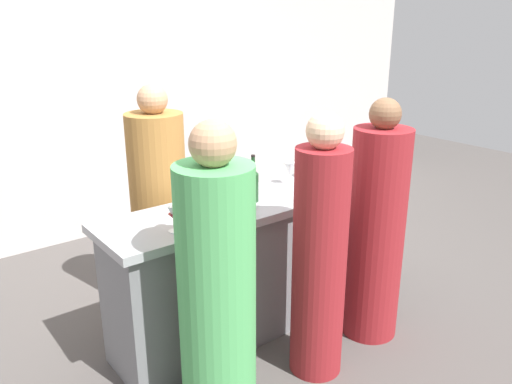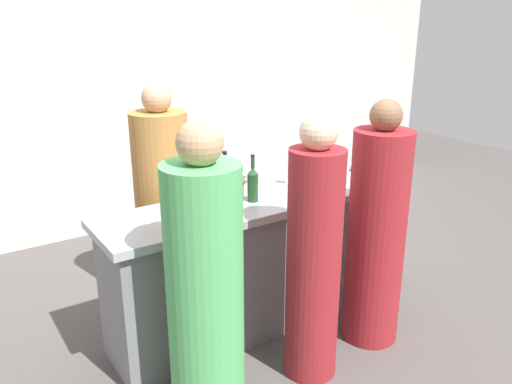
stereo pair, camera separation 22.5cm
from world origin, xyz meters
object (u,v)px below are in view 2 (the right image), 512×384
at_px(wine_glass_near_left, 168,212).
at_px(wine_glass_near_center, 353,171).
at_px(wine_glass_far_center, 293,170).
at_px(water_pitcher, 319,167).
at_px(wine_glass_far_left, 243,181).
at_px(wine_glass_far_right, 338,161).
at_px(person_left_guest, 314,260).
at_px(wine_bottle_second_left_near_black, 225,181).
at_px(person_center_guest, 205,289).
at_px(wine_glass_near_right, 224,195).
at_px(wine_bottle_center_olive_green, 253,184).
at_px(person_right_guest, 376,235).
at_px(person_server_behind, 163,209).
at_px(wine_bottle_leftmost_amber_brown, 207,184).

bearing_deg(wine_glass_near_left, wine_glass_near_center, 0.71).
bearing_deg(wine_glass_far_center, water_pitcher, -3.60).
relative_size(wine_glass_far_center, water_pitcher, 0.82).
bearing_deg(water_pitcher, wine_glass_far_center, 176.40).
bearing_deg(wine_glass_near_center, wine_glass_far_left, 164.16).
relative_size(wine_glass_far_right, water_pitcher, 0.74).
relative_size(wine_glass_near_left, person_left_guest, 0.10).
height_order(wine_bottle_second_left_near_black, wine_glass_near_center, wine_bottle_second_left_near_black).
relative_size(wine_glass_far_center, person_center_guest, 0.10).
xyz_separation_m(wine_glass_near_center, water_pitcher, (-0.13, 0.20, -0.00)).
bearing_deg(wine_glass_far_left, person_center_guest, -134.80).
xyz_separation_m(wine_glass_near_right, wine_glass_far_right, (1.09, 0.21, -0.01)).
bearing_deg(person_center_guest, wine_bottle_center_olive_green, -66.80).
relative_size(wine_glass_far_center, wine_glass_far_right, 1.12).
relative_size(person_right_guest, person_server_behind, 0.97).
xyz_separation_m(person_left_guest, person_center_guest, (-0.65, 0.06, -0.00)).
bearing_deg(wine_glass_far_left, person_server_behind, 126.23).
distance_m(wine_glass_far_center, water_pitcher, 0.22).
bearing_deg(wine_glass_far_center, wine_bottle_second_left_near_black, 176.75).
height_order(wine_glass_near_left, wine_glass_far_right, wine_glass_near_left).
bearing_deg(wine_bottle_second_left_near_black, person_server_behind, 118.08).
relative_size(wine_bottle_center_olive_green, person_center_guest, 0.19).
xyz_separation_m(wine_bottle_center_olive_green, water_pitcher, (0.63, 0.10, -0.02)).
xyz_separation_m(wine_bottle_leftmost_amber_brown, person_left_guest, (0.28, -0.70, -0.30)).
xyz_separation_m(wine_bottle_leftmost_amber_brown, wine_glass_far_center, (0.67, 0.00, -0.01)).
distance_m(wine_glass_near_right, person_server_behind, 0.73).
bearing_deg(person_server_behind, wine_bottle_center_olive_green, 34.90).
relative_size(wine_glass_near_center, wine_glass_far_right, 1.02).
xyz_separation_m(wine_bottle_leftmost_amber_brown, wine_glass_near_center, (1.02, -0.22, -0.03)).
bearing_deg(wine_bottle_second_left_near_black, person_right_guest, -44.05).
distance_m(wine_glass_near_right, person_right_guest, 0.99).
bearing_deg(person_center_guest, wine_glass_far_center, -74.87).
xyz_separation_m(wine_bottle_second_left_near_black, wine_glass_near_left, (-0.52, -0.27, -0.02)).
height_order(wine_bottle_leftmost_amber_brown, wine_glass_near_right, wine_bottle_leftmost_amber_brown).
relative_size(wine_bottle_center_olive_green, person_right_guest, 0.19).
distance_m(wine_glass_far_center, person_center_guest, 1.25).
bearing_deg(wine_glass_near_left, wine_glass_near_right, 7.23).
bearing_deg(wine_glass_far_center, person_right_guest, -75.18).
xyz_separation_m(wine_bottle_second_left_near_black, wine_glass_far_center, (0.52, -0.03, -0.00)).
height_order(wine_glass_near_center, person_left_guest, person_left_guest).
height_order(wine_glass_far_left, person_left_guest, person_left_guest).
height_order(wine_bottle_center_olive_green, person_center_guest, person_center_guest).
bearing_deg(water_pitcher, wine_bottle_leftmost_amber_brown, 179.13).
xyz_separation_m(wine_bottle_leftmost_amber_brown, wine_glass_far_left, (0.26, -0.00, -0.02)).
xyz_separation_m(wine_glass_far_left, wine_glass_far_right, (0.84, 0.03, -0.00)).
bearing_deg(wine_glass_far_left, water_pitcher, -0.95).
bearing_deg(wine_glass_far_right, wine_glass_far_center, -176.85).
height_order(wine_bottle_center_olive_green, wine_glass_far_right, wine_bottle_center_olive_green).
bearing_deg(wine_glass_near_left, wine_bottle_leftmost_amber_brown, 32.47).
height_order(wine_bottle_leftmost_amber_brown, person_right_guest, person_right_guest).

